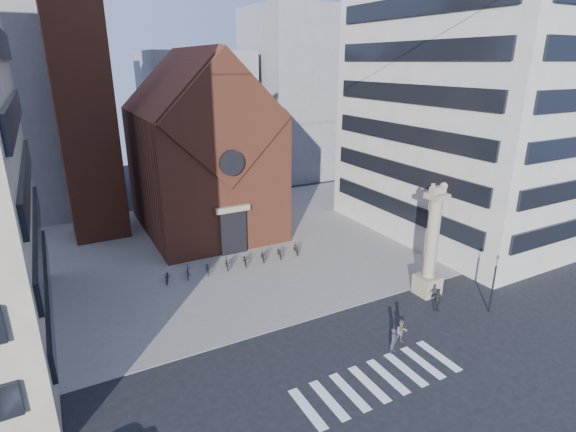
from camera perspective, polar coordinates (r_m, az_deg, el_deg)
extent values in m
plane|color=black|center=(28.40, 6.52, -16.96)|extent=(120.00, 120.00, 0.00)
cube|color=gray|center=(43.30, -7.88, -3.72)|extent=(46.00, 30.00, 0.05)
cube|color=brown|center=(46.90, -10.82, 5.59)|extent=(12.00, 16.00, 12.00)
cube|color=brown|center=(46.29, -11.44, 12.92)|extent=(12.00, 15.40, 12.00)
cube|color=brown|center=(38.43, -7.63, 11.94)|extent=(11.76, 0.50, 11.76)
cylinder|color=black|center=(38.60, -7.17, 6.72)|extent=(2.20, 0.30, 2.20)
cube|color=black|center=(40.69, -6.92, -2.19)|extent=(2.40, 0.30, 4.00)
cube|color=gray|center=(39.88, -7.03, 0.87)|extent=(3.20, 0.40, 0.50)
cube|color=brown|center=(46.79, -24.89, 15.35)|extent=(5.00, 5.00, 30.00)
cube|color=beige|center=(48.44, 23.55, 16.79)|extent=(18.00, 22.00, 32.00)
cube|color=gray|center=(66.99, -11.41, 12.12)|extent=(14.00, 12.00, 18.00)
cube|color=gray|center=(70.42, 2.16, 15.24)|extent=(16.00, 14.00, 24.00)
cube|color=gray|center=(35.68, 17.25, -8.33)|extent=(1.60, 1.60, 1.50)
cylinder|color=gray|center=(34.18, 17.85, -2.73)|extent=(0.90, 0.90, 6.00)
cube|color=gray|center=(33.18, 18.41, 2.42)|extent=(1.30, 1.30, 0.40)
cube|color=gray|center=(33.07, 18.48, 3.08)|extent=(1.20, 0.50, 0.55)
sphere|color=gray|center=(33.40, 19.18, 3.60)|extent=(0.56, 0.56, 0.56)
cube|color=gray|center=(32.62, 17.94, 3.65)|extent=(0.25, 0.15, 0.35)
cylinder|color=black|center=(34.40, 24.52, -8.46)|extent=(0.12, 0.12, 3.50)
imported|color=black|center=(33.53, 25.02, -5.19)|extent=(0.13, 0.16, 0.80)
imported|color=#282736|center=(28.53, 13.25, -15.18)|extent=(0.71, 0.60, 1.66)
imported|color=#61564E|center=(29.57, 14.19, -14.06)|extent=(0.89, 0.78, 1.55)
imported|color=black|center=(33.59, 18.47, -10.07)|extent=(0.78, 1.08, 1.71)
imported|color=black|center=(37.12, -15.09, -7.46)|extent=(1.03, 1.78, 0.89)
imported|color=black|center=(37.43, -12.60, -6.92)|extent=(0.89, 1.70, 0.98)
imported|color=black|center=(37.86, -10.16, -6.52)|extent=(1.03, 1.78, 0.89)
imported|color=black|center=(38.32, -7.79, -5.99)|extent=(0.89, 1.70, 0.98)
imported|color=black|center=(38.89, -5.48, -5.58)|extent=(1.03, 1.78, 0.89)
imported|color=black|center=(39.47, -3.24, -5.06)|extent=(0.89, 1.70, 0.98)
imported|color=black|center=(40.16, -1.08, -4.67)|extent=(1.03, 1.78, 0.89)
imported|color=black|center=(40.87, 1.01, -4.16)|extent=(0.89, 1.70, 0.98)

